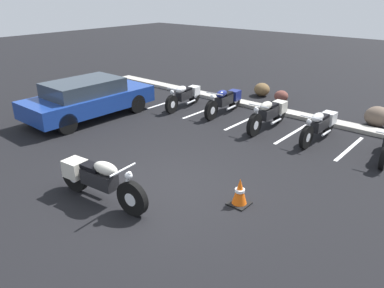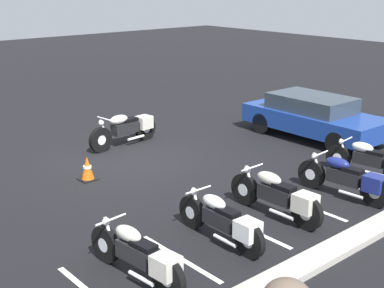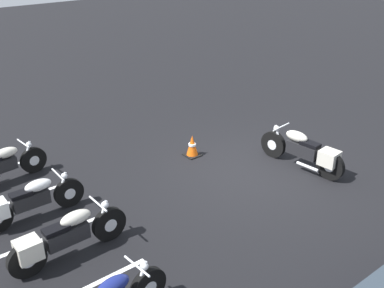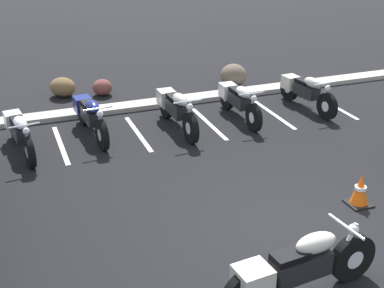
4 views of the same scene
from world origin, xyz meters
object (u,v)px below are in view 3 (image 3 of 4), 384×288
(motorcycle_cream_featured, at_px, (305,151))
(parked_bike_3, at_px, (28,201))
(traffic_cone, at_px, (192,146))
(parked_bike_2, at_px, (63,237))

(motorcycle_cream_featured, xyz_separation_m, parked_bike_3, (2.10, 6.18, -0.04))
(traffic_cone, bearing_deg, parked_bike_3, 92.73)
(motorcycle_cream_featured, relative_size, parked_bike_2, 1.03)
(motorcycle_cream_featured, bearing_deg, parked_bike_3, 65.34)
(motorcycle_cream_featured, xyz_separation_m, parked_bike_2, (0.50, 6.12, -0.02))
(parked_bike_2, relative_size, parked_bike_3, 1.06)
(motorcycle_cream_featured, relative_size, traffic_cone, 4.08)
(motorcycle_cream_featured, height_order, traffic_cone, motorcycle_cream_featured)
(motorcycle_cream_featured, distance_m, parked_bike_3, 6.53)
(motorcycle_cream_featured, height_order, parked_bike_3, motorcycle_cream_featured)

